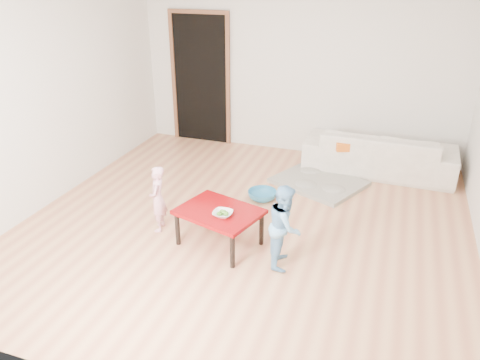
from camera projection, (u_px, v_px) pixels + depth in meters
The scene contains 13 objects.
floor at pixel (246, 224), 5.45m from camera, with size 5.00×5.00×0.01m, color #C17752.
back_wall at pixel (299, 69), 7.04m from camera, with size 5.00×0.02×2.60m, color white.
left_wall at pixel (50, 96), 5.64m from camera, with size 0.02×5.00×2.60m, color white.
doorway at pixel (201, 80), 7.61m from camera, with size 1.02×0.08×2.11m, color brown, non-canonical shape.
sofa at pixel (379, 152), 6.68m from camera, with size 2.08×0.81×0.61m, color white.
cushion at pixel (350, 143), 6.56m from camera, with size 0.44×0.39×0.12m, color orange.
red_table at pixel (219, 227), 4.97m from camera, with size 0.83×0.62×0.41m, color maroon, non-canonical shape.
bowl at pixel (223, 214), 4.76m from camera, with size 0.20×0.20×0.05m, color white.
broccoli at pixel (223, 213), 4.76m from camera, with size 0.12×0.12×0.06m, color #2D5919, non-canonical shape.
child_pink at pixel (158, 199), 5.18m from camera, with size 0.28×0.18×0.77m, color pink.
child_blue at pixel (285, 226), 4.56m from camera, with size 0.42×0.33×0.86m, color #6ABAF6.
basin at pixel (262, 195), 5.98m from camera, with size 0.37×0.37×0.12m, color teal.
blanket at pixel (319, 182), 6.42m from camera, with size 1.10×0.91×0.05m, color #9E998C, non-canonical shape.
Camera 1 is at (1.48, -4.48, 2.76)m, focal length 35.00 mm.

